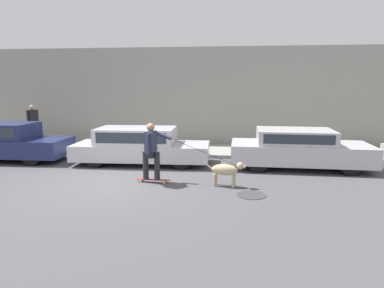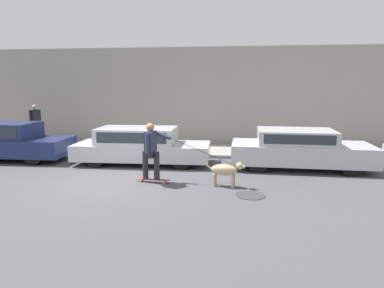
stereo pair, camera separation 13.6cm
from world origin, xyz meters
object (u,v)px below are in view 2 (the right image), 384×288
at_px(pedestrian_with_bag, 35,122).
at_px(parked_car_1, 141,146).
at_px(parked_car_0, 6,142).
at_px(parked_car_2, 299,149).
at_px(dog, 225,170).
at_px(skateboarder, 151,149).
at_px(fire_hydrant, 366,154).

bearing_deg(pedestrian_with_bag, parked_car_1, 170.89).
xyz_separation_m(parked_car_0, parked_car_2, (10.24, 0.00, -0.03)).
distance_m(dog, skateboarder, 2.10).
bearing_deg(skateboarder, parked_car_1, 117.72).
relative_size(parked_car_2, pedestrian_with_bag, 2.59).
xyz_separation_m(parked_car_0, dog, (7.95, -2.36, -0.21)).
xyz_separation_m(dog, skateboarder, (-2.03, 0.15, 0.49)).
distance_m(parked_car_2, pedestrian_with_bag, 11.03).
bearing_deg(dog, parked_car_1, 152.18).
distance_m(parked_car_0, dog, 8.30).
distance_m(parked_car_2, skateboarder, 4.87).
bearing_deg(fire_hydrant, parked_car_0, -175.93).
height_order(parked_car_0, pedestrian_with_bag, pedestrian_with_bag).
relative_size(parked_car_2, fire_hydrant, 6.92).
relative_size(parked_car_2, skateboarder, 1.55).
distance_m(parked_car_0, skateboarder, 6.33).
bearing_deg(parked_car_0, pedestrian_with_bag, 98.94).
height_order(parked_car_0, parked_car_1, parked_car_0).
height_order(parked_car_0, dog, parked_car_0).
bearing_deg(parked_car_0, parked_car_2, -0.84).
bearing_deg(pedestrian_with_bag, parked_car_2, -177.10).
bearing_deg(fire_hydrant, pedestrian_with_bag, 172.36).
distance_m(skateboarder, pedestrian_with_bag, 8.02).
bearing_deg(parked_car_2, dog, -132.64).
height_order(skateboarder, pedestrian_with_bag, pedestrian_with_bag).
bearing_deg(parked_car_0, dog, -17.37).
height_order(skateboarder, fire_hydrant, skateboarder).
bearing_deg(parked_car_1, parked_car_0, 178.30).
bearing_deg(dog, pedestrian_with_bag, 160.01).
height_order(dog, skateboarder, skateboarder).
height_order(parked_car_1, pedestrian_with_bag, pedestrian_with_bag).
bearing_deg(dog, parked_car_0, 174.26).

